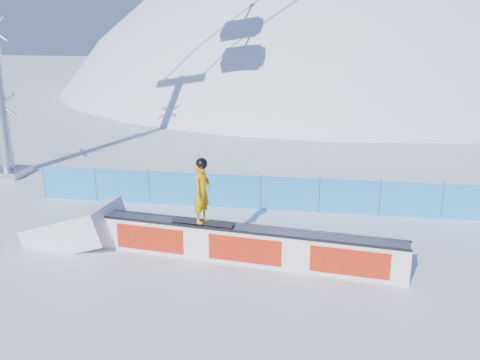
# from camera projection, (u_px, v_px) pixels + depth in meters

# --- Properties ---
(ground) EXTENTS (160.00, 160.00, 0.00)m
(ground) POSITION_uv_depth(u_px,v_px,m) (355.00, 274.00, 13.88)
(ground) COLOR white
(ground) RESTS_ON ground
(snow_hill) EXTENTS (64.00, 64.00, 64.00)m
(snow_hill) POSITION_uv_depth(u_px,v_px,m) (326.00, 250.00, 58.80)
(snow_hill) COLOR white
(snow_hill) RESTS_ON ground
(safety_fence) EXTENTS (22.05, 0.05, 1.30)m
(safety_fence) POSITION_uv_depth(u_px,v_px,m) (349.00, 197.00, 17.97)
(safety_fence) COLOR #2187DE
(safety_fence) RESTS_ON ground
(rail_box) EXTENTS (8.45, 1.64, 1.01)m
(rail_box) POSITION_uv_depth(u_px,v_px,m) (247.00, 245.00, 14.39)
(rail_box) COLOR white
(rail_box) RESTS_ON ground
(snow_ramp) EXTENTS (2.96, 2.06, 1.72)m
(snow_ramp) POSITION_uv_depth(u_px,v_px,m) (77.00, 241.00, 15.94)
(snow_ramp) COLOR white
(snow_ramp) RESTS_ON ground
(snowboarder) EXTENTS (1.78, 0.72, 1.83)m
(snowboarder) POSITION_uv_depth(u_px,v_px,m) (202.00, 191.00, 14.32)
(snowboarder) COLOR black
(snowboarder) RESTS_ON rail_box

